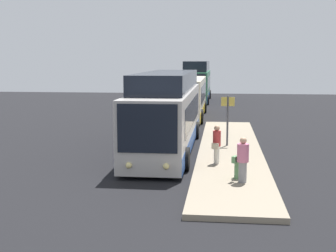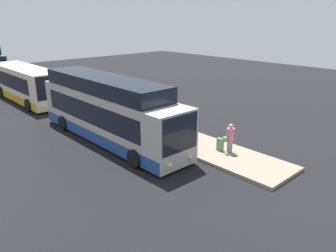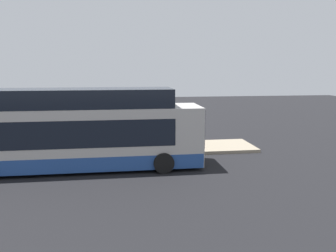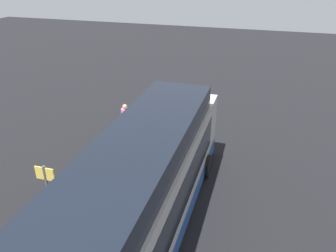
{
  "view_description": "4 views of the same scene",
  "coord_description": "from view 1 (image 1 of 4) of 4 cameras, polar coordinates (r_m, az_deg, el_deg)",
  "views": [
    {
      "loc": [
        22.8,
        2.67,
        4.59
      ],
      "look_at": [
        4.37,
        0.54,
        1.92
      ],
      "focal_mm": 50.0,
      "sensor_mm": 36.0,
      "label": 1
    },
    {
      "loc": [
        16.26,
        -10.43,
        7.34
      ],
      "look_at": [
        4.37,
        0.54,
        1.92
      ],
      "focal_mm": 35.0,
      "sensor_mm": 36.0,
      "label": 2
    },
    {
      "loc": [
        2.08,
        -16.09,
        4.88
      ],
      "look_at": [
        4.37,
        0.54,
        1.92
      ],
      "focal_mm": 35.0,
      "sensor_mm": 36.0,
      "label": 3
    },
    {
      "loc": [
        -7.99,
        -3.22,
        8.42
      ],
      "look_at": [
        4.37,
        0.54,
        1.92
      ],
      "focal_mm": 35.0,
      "sensor_mm": 36.0,
      "label": 4
    }
  ],
  "objects": [
    {
      "name": "bus_second",
      "position": [
        36.94,
        2.34,
        3.43
      ],
      "size": [
        10.72,
        2.86,
        3.07
      ],
      "color": "beige",
      "rests_on": "ground"
    },
    {
      "name": "bus_third",
      "position": [
        51.25,
        3.55,
        5.21
      ],
      "size": [
        11.68,
        2.89,
        4.34
      ],
      "color": "#2D704C",
      "rests_on": "ground"
    },
    {
      "name": "sign_post",
      "position": [
        23.92,
        7.28,
        1.38
      ],
      "size": [
        0.1,
        0.68,
        2.53
      ],
      "color": "#4C4C51",
      "rests_on": "platform"
    },
    {
      "name": "passenger_waiting",
      "position": [
        16.94,
        9.07,
        -3.92
      ],
      "size": [
        0.57,
        0.68,
        1.65
      ],
      "rotation": [
        0.0,
        0.0,
        2.69
      ],
      "color": "gray",
      "rests_on": "platform"
    },
    {
      "name": "bus_lead",
      "position": [
        23.49,
        -0.13,
        1.3
      ],
      "size": [
        12.42,
        2.87,
        3.93
      ],
      "color": "#B2ADA8",
      "rests_on": "ground"
    },
    {
      "name": "suitcase",
      "position": [
        17.57,
        8.49,
        -5.21
      ],
      "size": [
        0.35,
        0.24,
        0.94
      ],
      "color": "#598C59",
      "rests_on": "platform"
    },
    {
      "name": "platform",
      "position": [
        23.24,
        7.56,
        -3.03
      ],
      "size": [
        20.0,
        3.02,
        0.19
      ],
      "color": "gray",
      "rests_on": "ground"
    },
    {
      "name": "ground",
      "position": [
        23.41,
        -0.09,
        -3.12
      ],
      "size": [
        80.0,
        80.0,
        0.0
      ],
      "primitive_type": "plane",
      "color": "black"
    },
    {
      "name": "passenger_boarding",
      "position": [
        19.78,
        5.95,
        -2.05
      ],
      "size": [
        0.56,
        0.42,
        1.65
      ],
      "rotation": [
        0.0,
        0.0,
        -1.81
      ],
      "color": "silver",
      "rests_on": "platform"
    }
  ]
}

